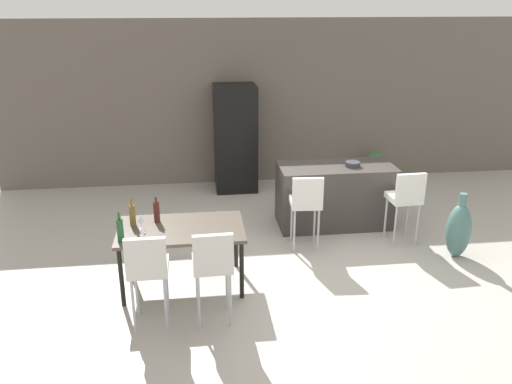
{
  "coord_description": "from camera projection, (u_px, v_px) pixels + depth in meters",
  "views": [
    {
      "loc": [
        -1.57,
        -6.02,
        3.19
      ],
      "look_at": [
        -0.79,
        0.22,
        0.85
      ],
      "focal_mm": 36.45,
      "sensor_mm": 36.0,
      "label": 1
    }
  ],
  "objects": [
    {
      "name": "wine_bottle_left",
      "position": [
        132.0,
        215.0,
        5.96
      ],
      "size": [
        0.07,
        0.07,
        0.33
      ],
      "color": "brown",
      "rests_on": "dining_table"
    },
    {
      "name": "dining_table",
      "position": [
        181.0,
        233.0,
        5.95
      ],
      "size": [
        1.44,
        0.87,
        0.74
      ],
      "color": "#4C4238",
      "rests_on": "ground_plane"
    },
    {
      "name": "refrigerator",
      "position": [
        235.0,
        138.0,
        9.03
      ],
      "size": [
        0.72,
        0.68,
        1.84
      ],
      "primitive_type": "cube",
      "color": "black",
      "rests_on": "ground_plane"
    },
    {
      "name": "floor_vase",
      "position": [
        459.0,
        230.0,
        6.74
      ],
      "size": [
        0.31,
        0.31,
        0.88
      ],
      "color": "#47706B",
      "rests_on": "ground_plane"
    },
    {
      "name": "dining_chair_far",
      "position": [
        213.0,
        262.0,
        5.24
      ],
      "size": [
        0.41,
        0.41,
        1.05
      ],
      "color": "silver",
      "rests_on": "ground_plane"
    },
    {
      "name": "wine_glass_far",
      "position": [
        141.0,
        219.0,
        5.86
      ],
      "size": [
        0.07,
        0.07,
        0.17
      ],
      "color": "silver",
      "rests_on": "dining_table"
    },
    {
      "name": "wine_bottle_right",
      "position": [
        157.0,
        212.0,
        6.04
      ],
      "size": [
        0.07,
        0.07,
        0.31
      ],
      "color": "#471E19",
      "rests_on": "dining_table"
    },
    {
      "name": "kitchen_island",
      "position": [
        335.0,
        195.0,
        7.7
      ],
      "size": [
        1.68,
        0.77,
        0.92
      ],
      "primitive_type": "cube",
      "color": "#383330",
      "rests_on": "ground_plane"
    },
    {
      "name": "bar_chair_left",
      "position": [
        306.0,
        201.0,
        6.83
      ],
      "size": [
        0.43,
        0.43,
        1.05
      ],
      "color": "silver",
      "rests_on": "ground_plane"
    },
    {
      "name": "dining_chair_near",
      "position": [
        148.0,
        266.0,
        5.16
      ],
      "size": [
        0.4,
        0.4,
        1.05
      ],
      "color": "silver",
      "rests_on": "ground_plane"
    },
    {
      "name": "ground_plane",
      "position": [
        317.0,
        255.0,
        6.89
      ],
      "size": [
        10.0,
        10.0,
        0.0
      ],
      "primitive_type": "plane",
      "color": "#ADA89E"
    },
    {
      "name": "wine_glass_near",
      "position": [
        143.0,
        229.0,
        5.59
      ],
      "size": [
        0.07,
        0.07,
        0.17
      ],
      "color": "silver",
      "rests_on": "dining_table"
    },
    {
      "name": "back_wall",
      "position": [
        279.0,
        102.0,
        9.35
      ],
      "size": [
        10.0,
        0.12,
        2.9
      ],
      "primitive_type": "cube",
      "color": "#665B51",
      "rests_on": "ground_plane"
    },
    {
      "name": "potted_plant",
      "position": [
        374.0,
        165.0,
        9.52
      ],
      "size": [
        0.38,
        0.38,
        0.58
      ],
      "color": "#38383D",
      "rests_on": "ground_plane"
    },
    {
      "name": "bar_chair_middle",
      "position": [
        406.0,
        196.0,
        6.99
      ],
      "size": [
        0.42,
        0.42,
        1.05
      ],
      "color": "silver",
      "rests_on": "ground_plane"
    },
    {
      "name": "fruit_bowl",
      "position": [
        353.0,
        164.0,
        7.49
      ],
      "size": [
        0.21,
        0.21,
        0.07
      ],
      "primitive_type": "cylinder",
      "color": "#333338",
      "rests_on": "kitchen_island"
    },
    {
      "name": "wine_bottle_middle",
      "position": [
        120.0,
        230.0,
        5.54
      ],
      "size": [
        0.07,
        0.07,
        0.35
      ],
      "color": "#194723",
      "rests_on": "dining_table"
    }
  ]
}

